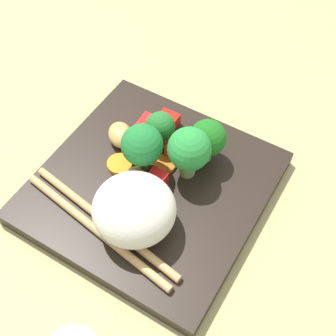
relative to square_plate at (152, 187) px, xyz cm
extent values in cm
cube|color=tan|center=(0.00, 0.00, -1.99)|extent=(110.00, 110.00, 2.00)
cube|color=black|center=(0.00, 0.00, 0.00)|extent=(25.49, 25.49, 1.99)
ellipsoid|color=white|center=(-1.62, 5.55, 4.28)|extent=(11.57, 11.48, 6.58)
cylinder|color=#58A141|center=(-3.53, -6.31, 2.01)|extent=(2.33, 2.30, 2.20)
sphere|color=#1D6D1D|center=(-3.51, -6.51, 4.68)|extent=(4.34, 4.34, 4.34)
cylinder|color=#649F3D|center=(1.92, -1.30, 2.53)|extent=(1.75, 1.80, 3.13)
sphere|color=#1F7934|center=(1.78, -1.07, 5.63)|extent=(4.75, 4.75, 4.75)
cylinder|color=#7EB15A|center=(-2.90, -3.30, 2.41)|extent=(2.93, 2.81, 3.07)
sphere|color=green|center=(-2.89, -3.35, 5.62)|extent=(4.93, 4.93, 4.93)
cylinder|color=#72B152|center=(2.28, -5.12, 2.17)|extent=(1.52, 1.78, 2.50)
sphere|color=#246E2D|center=(2.10, -5.20, 4.47)|extent=(3.57, 3.57, 3.57)
cylinder|color=orange|center=(0.37, -2.89, 1.25)|extent=(3.71, 3.71, 0.51)
cylinder|color=#FA9933|center=(3.86, -2.45, 1.26)|extent=(3.73, 3.73, 0.53)
cylinder|color=orange|center=(4.50, -0.47, 1.30)|extent=(4.19, 4.19, 0.61)
cube|color=red|center=(4.28, -6.32, 1.92)|extent=(3.15, 2.92, 1.85)
cube|color=red|center=(-1.45, -7.99, 1.70)|extent=(2.43, 2.58, 1.42)
cube|color=red|center=(3.10, -8.41, 1.80)|extent=(2.49, 2.42, 1.60)
cube|color=red|center=(-0.38, -4.96, 2.11)|extent=(2.39, 2.55, 2.23)
cube|color=red|center=(-0.86, -0.09, 2.16)|extent=(2.08, 1.58, 2.34)
ellipsoid|color=tan|center=(6.63, -3.25, 2.10)|extent=(4.85, 4.75, 2.21)
ellipsoid|color=tan|center=(1.45, 0.91, 2.00)|extent=(3.52, 3.09, 2.02)
cylinder|color=tan|center=(1.54, 8.48, 1.44)|extent=(20.76, 3.74, 0.89)
cylinder|color=tan|center=(1.36, 7.13, 1.44)|extent=(20.76, 3.74, 0.89)
camera|label=1|loc=(-17.47, 24.27, 45.00)|focal=49.19mm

